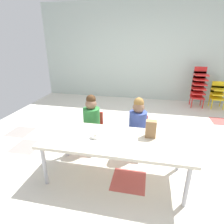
# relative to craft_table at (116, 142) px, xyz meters

# --- Properties ---
(ground_plane) EXTENTS (6.14, 5.52, 0.02)m
(ground_plane) POSITION_rel_craft_table_xyz_m (0.18, 0.84, -0.53)
(ground_plane) COLOR silver
(back_wall) EXTENTS (6.14, 0.10, 2.68)m
(back_wall) POSITION_rel_craft_table_xyz_m (0.18, 3.60, 0.82)
(back_wall) COLOR #B2C1B7
(back_wall) RESTS_ON ground_plane
(craft_table) EXTENTS (1.80, 0.73, 0.56)m
(craft_table) POSITION_rel_craft_table_xyz_m (0.00, 0.00, 0.00)
(craft_table) COLOR beige
(craft_table) RESTS_ON ground_plane
(seated_child_near_camera) EXTENTS (0.32, 0.31, 0.92)m
(seated_child_near_camera) POSITION_rel_craft_table_xyz_m (-0.50, 0.59, 0.04)
(seated_child_near_camera) COLOR red
(seated_child_near_camera) RESTS_ON ground_plane
(seated_child_middle_seat) EXTENTS (0.33, 0.33, 0.92)m
(seated_child_middle_seat) POSITION_rel_craft_table_xyz_m (0.23, 0.59, 0.04)
(seated_child_middle_seat) COLOR red
(seated_child_middle_seat) RESTS_ON ground_plane
(kid_chair_red_stack) EXTENTS (0.32, 0.30, 1.04)m
(kid_chair_red_stack) POSITION_rel_craft_table_xyz_m (1.62, 3.15, 0.06)
(kid_chair_red_stack) COLOR red
(kid_chair_red_stack) RESTS_ON ground_plane
(kid_chair_yellow_stack) EXTENTS (0.32, 0.30, 0.68)m
(kid_chair_yellow_stack) POSITION_rel_craft_table_xyz_m (2.11, 3.15, -0.12)
(kid_chair_yellow_stack) COLOR yellow
(kid_chair_yellow_stack) RESTS_ON ground_plane
(paper_bag_brown) EXTENTS (0.13, 0.09, 0.22)m
(paper_bag_brown) POSITION_rel_craft_table_xyz_m (0.41, 0.14, 0.16)
(paper_bag_brown) COLOR #9E754C
(paper_bag_brown) RESTS_ON craft_table
(paper_plate_near_edge) EXTENTS (0.18, 0.18, 0.01)m
(paper_plate_near_edge) POSITION_rel_craft_table_xyz_m (-0.25, -0.04, 0.05)
(paper_plate_near_edge) COLOR white
(paper_plate_near_edge) RESTS_ON craft_table
(paper_plate_center_table) EXTENTS (0.18, 0.18, 0.01)m
(paper_plate_center_table) POSITION_rel_craft_table_xyz_m (0.19, 0.13, 0.05)
(paper_plate_center_table) COLOR white
(paper_plate_center_table) RESTS_ON craft_table
(donut_powdered_on_plate) EXTENTS (0.12, 0.12, 0.04)m
(donut_powdered_on_plate) POSITION_rel_craft_table_xyz_m (-0.25, -0.04, 0.07)
(donut_powdered_on_plate) COLOR white
(donut_powdered_on_plate) RESTS_ON craft_table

